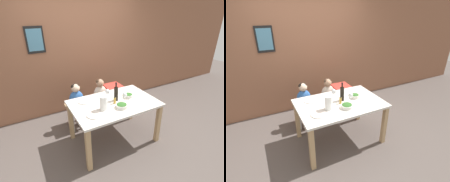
% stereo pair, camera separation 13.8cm
% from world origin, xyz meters
% --- Properties ---
extents(ground_plane, '(14.00, 14.00, 0.00)m').
position_xyz_m(ground_plane, '(0.00, 0.00, 0.00)').
color(ground_plane, '#564C47').
extents(wall_back, '(10.00, 0.09, 2.70)m').
position_xyz_m(wall_back, '(-0.00, 1.46, 1.35)').
color(wall_back, '#8E5B42').
rests_on(wall_back, ground_plane).
extents(dining_table, '(1.41, 0.93, 0.76)m').
position_xyz_m(dining_table, '(0.00, 0.00, 0.66)').
color(dining_table, silver).
rests_on(dining_table, ground_plane).
extents(chair_far_left, '(0.41, 0.43, 0.45)m').
position_xyz_m(chair_far_left, '(-0.41, 0.73, 0.38)').
color(chair_far_left, silver).
rests_on(chair_far_left, ground_plane).
extents(chair_far_center, '(0.41, 0.43, 0.45)m').
position_xyz_m(chair_far_center, '(0.10, 0.73, 0.38)').
color(chair_far_center, silver).
rests_on(chair_far_center, ground_plane).
extents(chair_right_highchair, '(0.35, 0.37, 0.71)m').
position_xyz_m(chair_right_highchair, '(0.41, 0.73, 0.56)').
color(chair_right_highchair, silver).
rests_on(chair_right_highchair, ground_plane).
extents(person_child_left, '(0.27, 0.18, 0.46)m').
position_xyz_m(person_child_left, '(-0.41, 0.73, 0.68)').
color(person_child_left, '#3366B2').
rests_on(person_child_left, chair_far_left).
extents(person_child_center, '(0.27, 0.18, 0.46)m').
position_xyz_m(person_child_center, '(0.10, 0.73, 0.68)').
color(person_child_center, beige).
rests_on(person_child_center, chair_far_center).
extents(wine_bottle, '(0.07, 0.07, 0.32)m').
position_xyz_m(wine_bottle, '(0.07, 0.05, 0.89)').
color(wine_bottle, black).
rests_on(wine_bottle, dining_table).
extents(paper_towel_roll, '(0.12, 0.12, 0.22)m').
position_xyz_m(paper_towel_roll, '(-0.25, -0.11, 0.87)').
color(paper_towel_roll, white).
rests_on(paper_towel_roll, dining_table).
extents(wine_glass_near, '(0.08, 0.08, 0.17)m').
position_xyz_m(wine_glass_near, '(0.17, -0.06, 0.88)').
color(wine_glass_near, white).
rests_on(wine_glass_near, dining_table).
extents(wine_glass_far, '(0.08, 0.08, 0.17)m').
position_xyz_m(wine_glass_far, '(-0.02, 0.20, 0.88)').
color(wine_glass_far, white).
rests_on(wine_glass_far, dining_table).
extents(salad_bowl_large, '(0.19, 0.19, 0.07)m').
position_xyz_m(salad_bowl_large, '(0.02, -0.20, 0.80)').
color(salad_bowl_large, silver).
rests_on(salad_bowl_large, dining_table).
extents(salad_bowl_small, '(0.15, 0.15, 0.07)m').
position_xyz_m(salad_bowl_small, '(0.31, 0.04, 0.80)').
color(salad_bowl_small, silver).
rests_on(salad_bowl_small, dining_table).
extents(dinner_plate_front_left, '(0.23, 0.23, 0.01)m').
position_xyz_m(dinner_plate_front_left, '(-0.45, -0.19, 0.77)').
color(dinner_plate_front_left, silver).
rests_on(dinner_plate_front_left, dining_table).
extents(dinner_plate_back_left, '(0.23, 0.23, 0.01)m').
position_xyz_m(dinner_plate_back_left, '(-0.41, 0.27, 0.77)').
color(dinner_plate_back_left, silver).
rests_on(dinner_plate_back_left, dining_table).
extents(condiment_bottle_hot_sauce, '(0.04, 0.04, 0.13)m').
position_xyz_m(condiment_bottle_hot_sauce, '(-0.01, -0.03, 0.82)').
color(condiment_bottle_hot_sauce, '#BC8E33').
rests_on(condiment_bottle_hot_sauce, dining_table).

